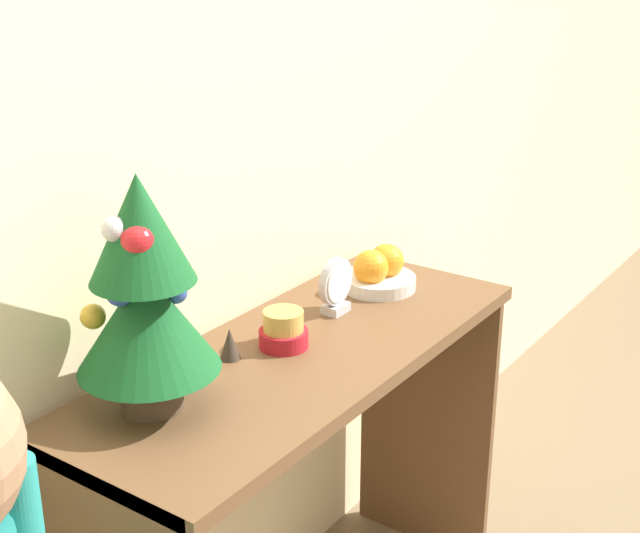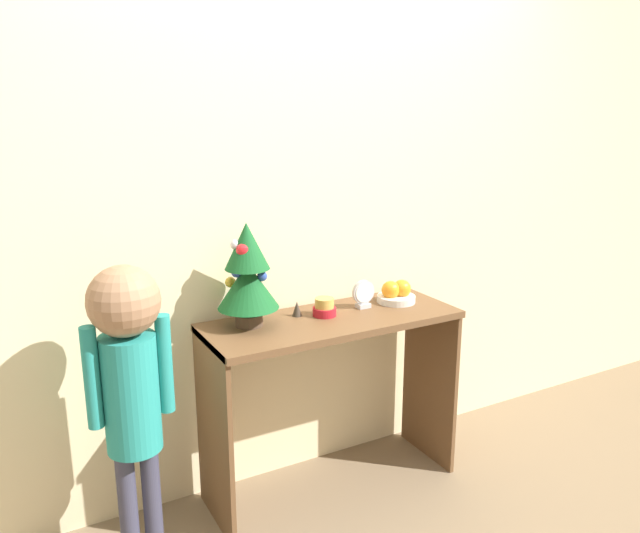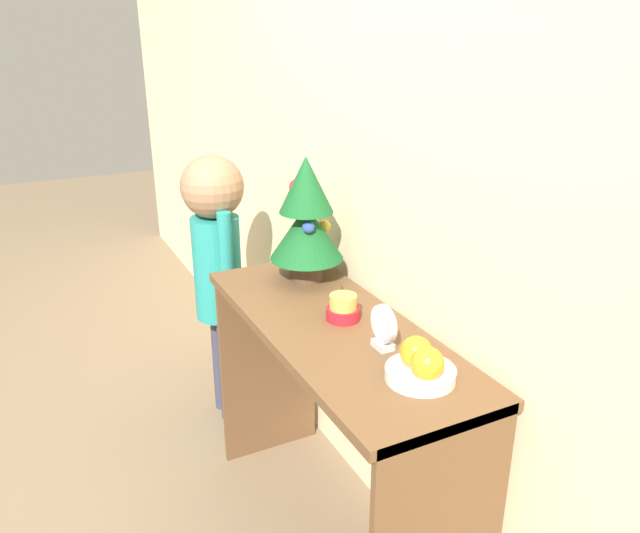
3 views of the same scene
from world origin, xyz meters
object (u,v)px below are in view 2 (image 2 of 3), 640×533
singing_bowl (324,308)px  child_figure (129,370)px  mini_tree (247,273)px  fruit_bowl (396,294)px  desk_clock (364,294)px  figurine (297,309)px

singing_bowl → child_figure: 0.86m
mini_tree → fruit_bowl: bearing=-2.3°
fruit_bowl → singing_bowl: fruit_bowl is taller
mini_tree → fruit_bowl: size_ratio=2.43×
mini_tree → desk_clock: 0.56m
fruit_bowl → desk_clock: bearing=179.9°
figurine → child_figure: size_ratio=0.06×
singing_bowl → desk_clock: desk_clock is taller
desk_clock → singing_bowl: bearing=-177.1°
mini_tree → fruit_bowl: 0.74m
figurine → desk_clock: bearing=-7.8°
child_figure → fruit_bowl: bearing=6.1°
mini_tree → figurine: size_ratio=6.57×
figurine → fruit_bowl: bearing=-5.0°
singing_bowl → desk_clock: size_ratio=0.80×
fruit_bowl → child_figure: child_figure is taller
figurine → child_figure: 0.77m
desk_clock → mini_tree: bearing=177.0°
child_figure → figurine: bearing=13.2°
mini_tree → child_figure: bearing=-162.7°
mini_tree → figurine: 0.30m
fruit_bowl → child_figure: 1.24m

